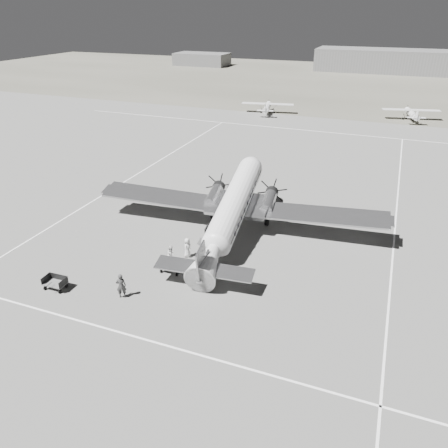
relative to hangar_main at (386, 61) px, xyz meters
The scene contains 16 objects.
ground 120.15m from the hangar_main, 92.39° to the right, with size 260.00×260.00×0.00m, color slate.
taxi_line_near 134.13m from the hangar_main, 92.14° to the right, with size 60.00×0.15×0.01m, color white.
taxi_line_right 120.25m from the hangar_main, 86.66° to the right, with size 0.15×80.00×0.01m, color white.
taxi_line_left 112.43m from the hangar_main, 101.81° to the right, with size 0.15×60.00×0.01m, color white.
taxi_line_horizon 80.22m from the hangar_main, 93.58° to the right, with size 90.00×0.15×0.01m, color white.
grass_infield 25.71m from the hangar_main, 101.31° to the right, with size 260.00×90.00×0.01m, color #646154.
hangar_main is the anchor object (origin of this frame).
shed_secondary 60.22m from the hangar_main, behind, with size 18.00×10.00×4.00m, color #595959.
dc3_airliner 119.63m from the hangar_main, 93.13° to the right, with size 26.90×18.66×5.12m, color #ABABAE, non-canonical shape.
light_plane_left 72.26m from the hangar_main, 104.14° to the right, with size 9.95×8.08×2.07m, color silver, non-canonical shape.
light_plane_right 66.58m from the hangar_main, 83.09° to the right, with size 10.04×8.15×2.08m, color silver, non-canonical shape.
baggage_cart_near 126.87m from the hangar_main, 94.03° to the right, with size 1.79×1.26×1.01m, color #595959, non-canonical shape.
baggage_cart_far 132.57m from the hangar_main, 96.81° to the right, with size 1.69×1.19×0.95m, color #595959, non-canonical shape.
ground_crew 131.17m from the hangar_main, 94.65° to the right, with size 0.69×0.45×1.90m, color #313131.
ramp_agent 125.83m from the hangar_main, 94.31° to the right, with size 0.78×0.61×1.61m, color silver.
passenger 124.33m from the hangar_main, 94.03° to the right, with size 0.81×0.53×1.67m, color silver.
Camera 1 is at (10.24, -31.71, 18.44)m, focal length 35.00 mm.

